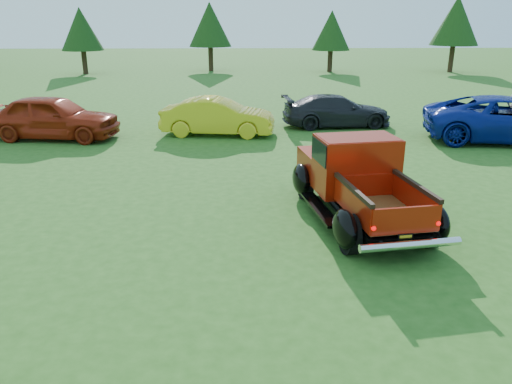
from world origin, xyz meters
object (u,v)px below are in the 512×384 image
at_px(tree_east, 456,21).
at_px(show_car_yellow, 218,117).
at_px(tree_mid_left, 210,25).
at_px(show_car_red, 53,117).
at_px(show_car_blue, 509,119).
at_px(pickup_truck, 355,178).
at_px(tree_west, 81,29).
at_px(tree_mid_right, 331,31).
at_px(show_car_grey, 337,111).

relative_size(tree_east, show_car_yellow, 1.38).
height_order(tree_mid_left, show_car_red, tree_mid_left).
bearing_deg(show_car_yellow, tree_east, -31.67).
bearing_deg(show_car_blue, tree_mid_left, 35.60).
height_order(tree_east, pickup_truck, tree_east).
bearing_deg(show_car_blue, show_car_red, 96.83).
distance_m(tree_west, show_car_red, 21.20).
relative_size(tree_mid_right, pickup_truck, 0.94).
height_order(show_car_red, show_car_blue, show_car_red).
height_order(tree_west, pickup_truck, tree_west).
relative_size(tree_mid_left, tree_mid_right, 1.14).
distance_m(tree_mid_left, tree_east, 18.06).
bearing_deg(tree_east, tree_mid_left, 175.24).
height_order(tree_mid_right, show_car_blue, tree_mid_right).
distance_m(tree_west, tree_mid_left, 9.22).
bearing_deg(show_car_yellow, show_car_red, 101.29).
bearing_deg(show_car_yellow, pickup_truck, -150.05).
distance_m(show_car_red, show_car_blue, 15.26).
xyz_separation_m(show_car_yellow, show_car_grey, (4.43, 1.34, -0.05)).
bearing_deg(show_car_yellow, tree_mid_right, -12.53).
bearing_deg(tree_mid_left, show_car_red, -100.24).
bearing_deg(show_car_blue, tree_west, 53.41).
bearing_deg(tree_mid_right, tree_mid_left, 173.66).
relative_size(tree_west, show_car_yellow, 1.17).
bearing_deg(show_car_red, show_car_grey, -72.27).
relative_size(tree_west, tree_mid_right, 1.05).
bearing_deg(tree_east, show_car_red, -136.44).
distance_m(tree_mid_left, show_car_yellow, 22.29).
bearing_deg(show_car_blue, show_car_grey, 73.68).
distance_m(tree_mid_right, tree_east, 9.04).
distance_m(tree_west, tree_mid_right, 18.03).
xyz_separation_m(tree_east, show_car_red, (-22.06, -20.98, -2.91)).
xyz_separation_m(tree_west, show_car_blue, (20.17, -21.33, -2.37)).
bearing_deg(pickup_truck, show_car_red, 132.03).
bearing_deg(tree_west, show_car_grey, -51.45).
bearing_deg(tree_mid_right, show_car_red, -121.30).
height_order(tree_west, show_car_grey, tree_west).
distance_m(pickup_truck, show_car_grey, 8.97).
height_order(pickup_truck, show_car_red, pickup_truck).
bearing_deg(show_car_red, tree_east, -38.64).
relative_size(tree_west, pickup_truck, 0.98).
bearing_deg(tree_east, show_car_yellow, -128.73).
height_order(show_car_yellow, show_car_blue, show_car_blue).
relative_size(tree_west, show_car_blue, 0.86).
relative_size(tree_west, show_car_red, 1.05).
distance_m(tree_mid_left, show_car_blue, 26.00).
xyz_separation_m(show_car_red, show_car_blue, (15.23, -0.85, -0.00)).
relative_size(show_car_red, show_car_blue, 0.82).
xyz_separation_m(tree_mid_right, show_car_red, (-13.06, -21.48, -2.23)).
relative_size(show_car_yellow, show_car_grey, 0.96).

